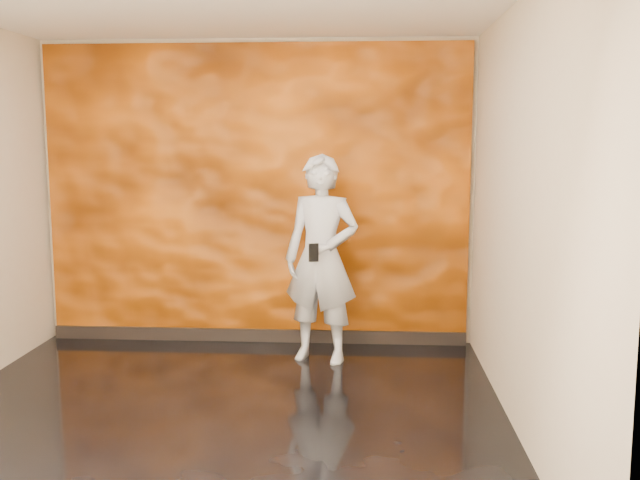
# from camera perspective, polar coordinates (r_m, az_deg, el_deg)

# --- Properties ---
(room) EXTENTS (4.02, 4.02, 2.81)m
(room) POSITION_cam_1_polar(r_m,az_deg,el_deg) (4.70, -8.77, 1.97)
(room) COLOR black
(room) RESTS_ON ground
(feature_wall) EXTENTS (3.90, 0.06, 2.75)m
(feature_wall) POSITION_cam_1_polar(r_m,az_deg,el_deg) (6.62, -5.11, 3.57)
(feature_wall) COLOR orange
(feature_wall) RESTS_ON ground
(baseboard) EXTENTS (3.90, 0.04, 0.12)m
(baseboard) POSITION_cam_1_polar(r_m,az_deg,el_deg) (6.81, -5.03, -7.60)
(baseboard) COLOR black
(baseboard) RESTS_ON ground
(man) EXTENTS (0.73, 0.58, 1.77)m
(man) POSITION_cam_1_polar(r_m,az_deg,el_deg) (6.05, 0.12, -1.52)
(man) COLOR #9EA1AC
(man) RESTS_ON ground
(phone) EXTENTS (0.08, 0.04, 0.15)m
(phone) POSITION_cam_1_polar(r_m,az_deg,el_deg) (5.81, -0.52, -1.02)
(phone) COLOR black
(phone) RESTS_ON man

